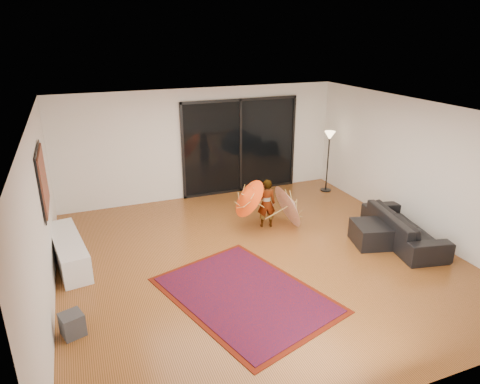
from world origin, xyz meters
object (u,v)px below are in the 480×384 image
media_console (69,251)px  child (266,203)px  ottoman (373,234)px  sofa (403,227)px

media_console → child: child is taller
ottoman → media_console: bearing=166.1°
child → media_console: bearing=16.6°
media_console → ottoman: media_console is taller
sofa → child: child is taller
media_console → ottoman: size_ratio=2.43×
child → sofa: bearing=158.9°
sofa → ottoman: sofa is taller
child → ottoman: bearing=151.8°
sofa → ottoman: (-0.62, 0.12, -0.09)m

